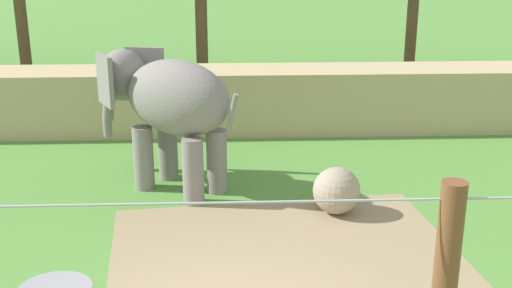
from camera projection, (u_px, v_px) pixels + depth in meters
The scene contains 4 objects.
dirt_patch at pixel (285, 253), 11.21m from camera, with size 6.01×4.60×0.01m, color #937F5B.
embankment_wall at pixel (225, 100), 18.13m from camera, with size 36.00×1.80×1.74m, color tan.
elephant at pixel (167, 102), 13.60m from camera, with size 3.43×3.08×2.91m.
enrichment_ball at pixel (337, 191), 12.72m from camera, with size 0.94×0.94×0.94m, color gray.
Camera 1 is at (0.09, -7.53, 5.26)m, focal length 45.23 mm.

